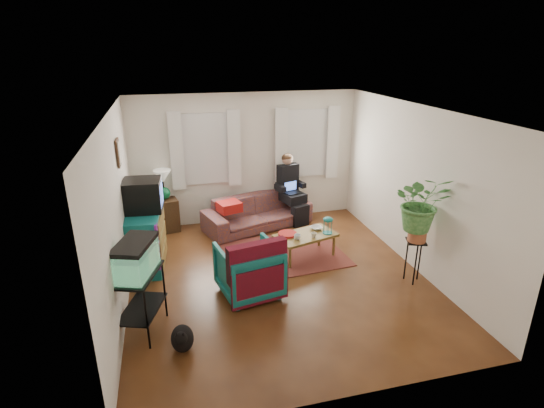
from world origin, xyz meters
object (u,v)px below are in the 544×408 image
object	(u,v)px
sofa	(257,207)
armchair	(249,267)
coffee_table	(305,246)
aquarium_stand	(142,303)
side_table	(166,215)
plant_stand	(414,261)
dresser	(145,240)

from	to	relation	value
sofa	armchair	xyz separation A→B (m)	(-0.64, -2.35, 0.01)
coffee_table	aquarium_stand	bearing A→B (deg)	-167.49
side_table	coffee_table	xyz separation A→B (m)	(2.29, -1.76, -0.11)
plant_stand	aquarium_stand	bearing A→B (deg)	-176.48
dresser	coffee_table	size ratio (longest dim) A/B	1.03
dresser	coffee_table	bearing A→B (deg)	-2.14
aquarium_stand	plant_stand	xyz separation A→B (m)	(3.98, 0.24, -0.07)
dresser	plant_stand	distance (m)	4.25
side_table	plant_stand	xyz separation A→B (m)	(3.63, -2.93, 0.02)
aquarium_stand	plant_stand	size ratio (longest dim) A/B	1.21
side_table	aquarium_stand	distance (m)	3.19
coffee_table	sofa	bearing A→B (deg)	93.69
armchair	coffee_table	size ratio (longest dim) A/B	0.83
dresser	aquarium_stand	bearing A→B (deg)	-85.05
side_table	aquarium_stand	size ratio (longest dim) A/B	0.78
side_table	armchair	xyz separation A→B (m)	(1.13, -2.64, 0.10)
aquarium_stand	sofa	bearing A→B (deg)	72.69
aquarium_stand	side_table	bearing A→B (deg)	102.67
side_table	armchair	size ratio (longest dim) A/B	0.76
sofa	aquarium_stand	xyz separation A→B (m)	(-2.12, -2.89, -0.00)
sofa	armchair	distance (m)	2.44
side_table	coffee_table	bearing A→B (deg)	-37.56
aquarium_stand	dresser	bearing A→B (deg)	108.64
aquarium_stand	armchair	bearing A→B (deg)	38.90
coffee_table	plant_stand	world-z (taller)	plant_stand
sofa	coffee_table	xyz separation A→B (m)	(0.52, -1.47, -0.20)
side_table	plant_stand	world-z (taller)	plant_stand
aquarium_stand	coffee_table	world-z (taller)	aquarium_stand
sofa	plant_stand	world-z (taller)	sofa
armchair	aquarium_stand	bearing A→B (deg)	8.73
coffee_table	plant_stand	distance (m)	1.79
armchair	coffee_table	distance (m)	1.47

